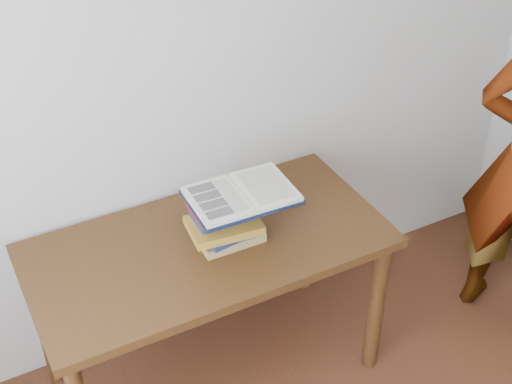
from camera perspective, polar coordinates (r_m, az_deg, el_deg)
desk at (r=2.76m, az=-3.77°, el=-5.59°), size 1.36×0.68×0.73m
book_stack at (r=2.64m, az=-2.53°, el=-2.32°), size 0.28×0.21×0.19m
open_book at (r=2.58m, az=-1.17°, el=-0.22°), size 0.39×0.28×0.03m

